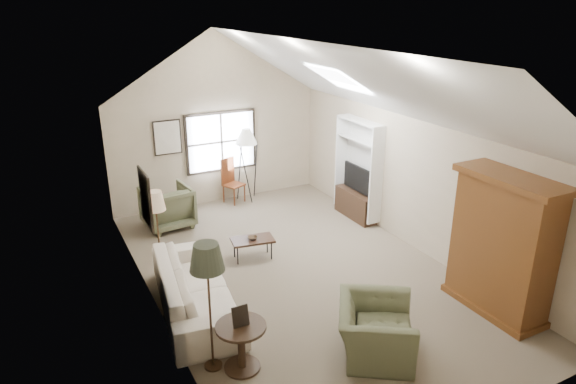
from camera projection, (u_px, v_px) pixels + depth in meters
name	position (u px, v px, depth m)	size (l,w,h in m)	color
room_shell	(300.00, 92.00, 8.01)	(5.01, 8.01, 4.00)	#756A53
window	(221.00, 142.00, 11.96)	(1.72, 0.08, 1.42)	black
skylight	(339.00, 78.00, 9.32)	(0.80, 1.20, 0.52)	white
wall_art	(157.00, 166.00, 9.33)	(1.97, 3.71, 0.88)	black
armoire	(502.00, 245.00, 7.71)	(0.60, 1.50, 2.20)	brown
tv_alcove	(358.00, 168.00, 11.08)	(0.32, 1.30, 2.10)	white
media_console	(356.00, 204.00, 11.37)	(0.34, 1.18, 0.60)	#382316
tv_panel	(357.00, 178.00, 11.15)	(0.05, 0.90, 0.55)	black
sofa	(195.00, 288.00, 7.93)	(2.64, 1.03, 0.77)	silver
armchair_near	(375.00, 330.00, 6.94)	(1.14, 1.00, 0.74)	#586144
armchair_far	(167.00, 207.00, 10.85)	(0.95, 0.98, 0.89)	#5C5E42
coffee_table	(253.00, 249.00, 9.58)	(0.78, 0.43, 0.40)	#362016
bowl	(253.00, 238.00, 9.50)	(0.19, 0.19, 0.05)	#382716
side_table	(242.00, 347.00, 6.66)	(0.66, 0.66, 0.66)	#352415
side_chair	(234.00, 181.00, 12.14)	(0.41, 0.41, 1.06)	brown
tripod_lamp	(247.00, 164.00, 12.17)	(0.52, 0.52, 1.79)	white
dark_lamp	(210.00, 307.00, 6.48)	(0.44, 0.44, 1.84)	#2B2F21
tan_lamp	(158.00, 235.00, 8.67)	(0.33, 0.33, 1.65)	tan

